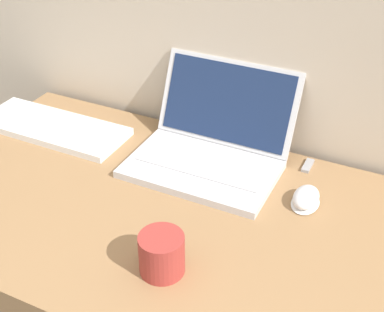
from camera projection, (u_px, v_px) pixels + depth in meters
name	position (u px, v px, depth m)	size (l,w,h in m)	color
desk	(175.00, 312.00, 1.44)	(1.32, 0.73, 0.70)	#936D47
laptop	(211.00, 144.00, 1.40)	(0.38, 0.34, 0.23)	silver
drink_cup	(162.00, 253.00, 1.07)	(0.09, 0.09, 0.09)	#9E332D
computer_mouse	(306.00, 198.00, 1.26)	(0.06, 0.10, 0.04)	white
external_keyboard	(53.00, 128.00, 1.55)	(0.44, 0.17, 0.02)	silver
usb_stick	(308.00, 166.00, 1.40)	(0.02, 0.06, 0.01)	#99999E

